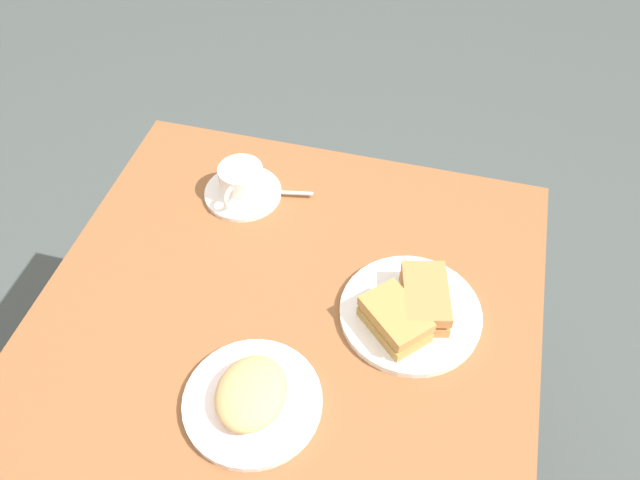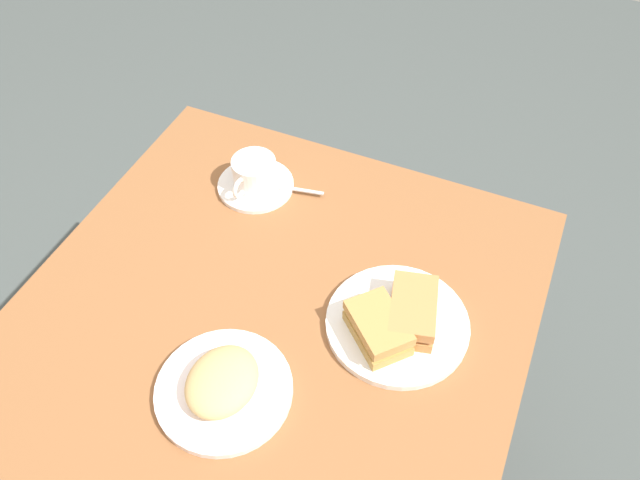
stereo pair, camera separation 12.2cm
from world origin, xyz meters
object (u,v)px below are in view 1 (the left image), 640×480
Objects in this scene: dining_table at (276,384)px; spoon at (281,192)px; sandwich_plate at (410,313)px; coffee_cup at (241,180)px; coffee_saucer at (243,193)px; sandwich_front at (425,298)px; sandwich_back at (395,319)px; side_plate at (254,402)px.

spoon is at bearing 14.40° from dining_table.
sandwich_plate is 0.38m from spoon.
spoon is at bearing -78.10° from coffee_cup.
spoon is (0.02, -0.08, 0.01)m from coffee_saucer.
coffee_cup reaches higher than spoon.
sandwich_front is 0.07m from sandwich_back.
sandwich_front is 0.63× the size of side_plate.
sandwich_front and sandwich_back have the same top height.
sandwich_front is 1.44× the size of spoon.
sandwich_back is 1.16× the size of coffee_cup.
sandwich_front is 0.45m from coffee_cup.
coffee_saucer is at bearing -7.27° from coffee_cup.
dining_table is 6.51× the size of coffee_saucer.
coffee_saucer is at bearing 55.15° from sandwich_back.
sandwich_front is 1.19× the size of coffee_cup.
spoon is (0.23, 0.31, 0.01)m from sandwich_plate.
dining_table is at bearing 120.66° from sandwich_plate.
dining_table is 8.71× the size of coffee_cup.
coffee_cup is at bearing 101.90° from spoon.
spoon reaches higher than coffee_saucer.
dining_table is 7.31× the size of sandwich_front.
coffee_cup is at bearing 172.73° from coffee_saucer.
sandwich_plate is (0.13, -0.22, 0.13)m from dining_table.
dining_table is 0.41m from coffee_cup.
side_plate is at bearing -158.77° from coffee_saucer.
sandwich_plate is at bearing -126.38° from spoon.
coffee_saucer is 1.34× the size of coffee_cup.
sandwich_back is at bearing -45.17° from side_plate.
spoon reaches higher than sandwich_plate.
side_plate reaches higher than dining_table.
coffee_cup is at bearing 21.32° from side_plate.
spoon is at bearing -79.16° from coffee_saucer.
side_plate is at bearing 137.33° from sandwich_plate.
coffee_saucer is 0.04m from coffee_cup.
sandwich_plate is 0.44m from coffee_cup.
sandwich_back is (0.09, -0.19, 0.16)m from dining_table.
sandwich_front is 0.45m from coffee_saucer.
sandwich_plate is 1.57× the size of coffee_saucer.
sandwich_back reaches higher than sandwich_plate.
sandwich_front is (0.14, -0.24, 0.16)m from dining_table.
sandwich_plate is 0.32m from side_plate.
sandwich_plate is 1.77× the size of sandwich_front.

